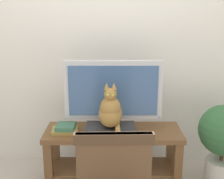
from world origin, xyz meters
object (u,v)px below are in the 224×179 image
Objects in this scene: media_box at (109,129)px; book_stack at (64,129)px; tv_stand at (112,146)px; potted_plant at (222,137)px; cat at (109,111)px; tv at (112,93)px.

book_stack is (-0.40, 0.01, -0.00)m from media_box.
tv_stand is 0.20m from media_box.
media_box is 1.03m from potted_plant.
media_box is 1.07× the size of cat.
potted_plant is (1.02, 0.07, -0.27)m from cat.
tv is at bearing 89.97° from tv_stand.
media_box is at bearing -1.85° from book_stack.
book_stack is at bearing 175.86° from cat.
cat is 1.68× the size of book_stack.
tv_stand is at bearing -90.03° from tv.
book_stack is at bearing -174.39° from tv_stand.
potted_plant is at bearing 1.62° from book_stack.
tv_stand is at bearing 5.61° from book_stack.
tv_stand is 1.41× the size of tv.
media_box is at bearing -113.89° from tv_stand.
tv is 0.18m from cat.
media_box is (-0.02, -0.05, 0.19)m from tv_stand.
potted_plant reaches higher than media_box.
tv_stand is at bearing 72.05° from cat.
potted_plant is (1.42, 0.04, -0.10)m from book_stack.
tv is 2.16× the size of cat.
cat is 0.54× the size of potted_plant.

